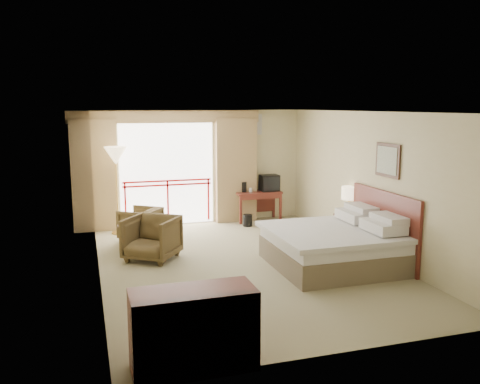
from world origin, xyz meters
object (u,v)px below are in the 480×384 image
object	(u,v)px
armchair_near	(152,259)
floor_lamp	(116,159)
bed	(335,245)
armchair_far	(141,239)
side_table	(129,233)
table_lamp	(349,193)
desk	(257,198)
nightstand	(349,230)
tv	(269,183)
dresser	(194,330)
wastebasket	(248,220)

from	to	relation	value
armchair_near	floor_lamp	size ratio (longest dim) A/B	0.46
bed	armchair_far	bearing A→B (deg)	137.39
side_table	floor_lamp	xyz separation A→B (m)	(-0.12, 1.42, 1.31)
table_lamp	armchair_near	distance (m)	4.10
side_table	desk	bearing A→B (deg)	28.48
nightstand	tv	xyz separation A→B (m)	(-0.75, 2.65, 0.61)
floor_lamp	dresser	bearing A→B (deg)	-86.63
side_table	dresser	distance (m)	4.85
floor_lamp	armchair_far	bearing A→B (deg)	-59.18
armchair_far	armchair_near	bearing A→B (deg)	38.21
wastebasket	armchair_far	distance (m)	2.58
floor_lamp	wastebasket	bearing A→B (deg)	-4.06
armchair_far	tv	bearing A→B (deg)	143.00
armchair_near	bed	bearing A→B (deg)	11.32
bed	tv	world-z (taller)	tv
bed	desk	world-z (taller)	bed
armchair_far	nightstand	bearing A→B (deg)	103.70
table_lamp	armchair_near	size ratio (longest dim) A/B	0.63
table_lamp	wastebasket	xyz separation A→B (m)	(-1.47, 2.10, -0.92)
wastebasket	armchair_near	bearing A→B (deg)	-141.82
bed	wastebasket	size ratio (longest dim) A/B	7.64
bed	floor_lamp	size ratio (longest dim) A/B	1.10
bed	desk	distance (m)	3.87
tv	dresser	size ratio (longest dim) A/B	0.33
armchair_near	tv	bearing A→B (deg)	72.75
wastebasket	tv	bearing A→B (deg)	34.35
armchair_far	bed	bearing A→B (deg)	83.77
desk	wastebasket	xyz separation A→B (m)	(-0.42, -0.55, -0.43)
floor_lamp	table_lamp	bearing A→B (deg)	-27.63
bed	tv	distance (m)	3.85
armchair_far	floor_lamp	size ratio (longest dim) A/B	0.39
bed	side_table	distance (m)	3.97
table_lamp	armchair_far	size ratio (longest dim) A/B	0.74
armchair_far	side_table	world-z (taller)	side_table
nightstand	floor_lamp	world-z (taller)	floor_lamp
table_lamp	floor_lamp	bearing A→B (deg)	152.37
floor_lamp	dresser	world-z (taller)	floor_lamp
table_lamp	armchair_far	world-z (taller)	table_lamp
tv	armchair_far	size ratio (longest dim) A/B	0.59
nightstand	side_table	world-z (taller)	nightstand
tv	floor_lamp	bearing A→B (deg)	-162.69
wastebasket	desk	bearing A→B (deg)	52.37
dresser	armchair_near	bearing A→B (deg)	89.18
nightstand	tv	bearing A→B (deg)	100.99
tv	armchair_near	bearing A→B (deg)	-129.79
table_lamp	side_table	xyz separation A→B (m)	(-4.30, 0.89, -0.71)
table_lamp	side_table	distance (m)	4.45
armchair_near	side_table	xyz separation A→B (m)	(-0.34, 0.74, 0.35)
wastebasket	bed	bearing A→B (deg)	-80.64
table_lamp	side_table	world-z (taller)	table_lamp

